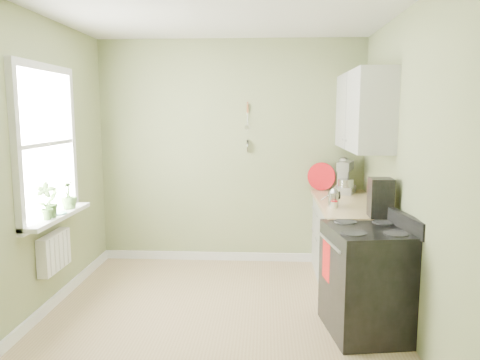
# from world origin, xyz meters

# --- Properties ---
(floor) EXTENTS (3.20, 3.60, 0.02)m
(floor) POSITION_xyz_m (0.00, 0.00, -0.01)
(floor) COLOR tan
(floor) RESTS_ON ground
(ceiling) EXTENTS (3.20, 3.60, 0.02)m
(ceiling) POSITION_xyz_m (0.00, 0.00, 2.71)
(ceiling) COLOR white
(ceiling) RESTS_ON wall_back
(wall_back) EXTENTS (3.20, 0.02, 2.70)m
(wall_back) POSITION_xyz_m (0.00, 1.81, 1.35)
(wall_back) COLOR #909A69
(wall_back) RESTS_ON floor
(wall_left) EXTENTS (0.02, 3.60, 2.70)m
(wall_left) POSITION_xyz_m (-1.61, 0.00, 1.35)
(wall_left) COLOR #909A69
(wall_left) RESTS_ON floor
(wall_right) EXTENTS (0.02, 3.60, 2.70)m
(wall_right) POSITION_xyz_m (1.61, 0.00, 1.35)
(wall_right) COLOR #909A69
(wall_right) RESTS_ON floor
(base_cabinets) EXTENTS (0.60, 1.60, 0.87)m
(base_cabinets) POSITION_xyz_m (1.30, 1.00, 0.43)
(base_cabinets) COLOR silver
(base_cabinets) RESTS_ON floor
(countertop) EXTENTS (0.64, 1.60, 0.04)m
(countertop) POSITION_xyz_m (1.29, 1.00, 0.89)
(countertop) COLOR tan
(countertop) RESTS_ON base_cabinets
(upper_cabinets) EXTENTS (0.35, 1.40, 0.80)m
(upper_cabinets) POSITION_xyz_m (1.43, 1.10, 1.85)
(upper_cabinets) COLOR silver
(upper_cabinets) RESTS_ON wall_right
(window) EXTENTS (0.06, 1.14, 1.44)m
(window) POSITION_xyz_m (-1.58, 0.30, 1.55)
(window) COLOR white
(window) RESTS_ON wall_left
(window_sill) EXTENTS (0.18, 1.14, 0.04)m
(window_sill) POSITION_xyz_m (-1.51, 0.30, 0.88)
(window_sill) COLOR white
(window_sill) RESTS_ON wall_left
(radiator) EXTENTS (0.12, 0.50, 0.35)m
(radiator) POSITION_xyz_m (-1.54, 0.25, 0.55)
(radiator) COLOR white
(radiator) RESTS_ON wall_left
(wall_utensils) EXTENTS (0.02, 0.14, 0.58)m
(wall_utensils) POSITION_xyz_m (0.20, 1.78, 1.56)
(wall_utensils) COLOR tan
(wall_utensils) RESTS_ON wall_back
(stove) EXTENTS (0.75, 0.82, 1.02)m
(stove) POSITION_xyz_m (1.28, -0.07, 0.46)
(stove) COLOR black
(stove) RESTS_ON floor
(stand_mixer) EXTENTS (0.30, 0.37, 0.41)m
(stand_mixer) POSITION_xyz_m (1.34, 1.55, 1.08)
(stand_mixer) COLOR #B2B2B7
(stand_mixer) RESTS_ON countertop
(kettle) EXTENTS (0.18, 0.11, 0.18)m
(kettle) POSITION_xyz_m (1.09, 0.74, 1.00)
(kettle) COLOR silver
(kettle) RESTS_ON countertop
(coffee_maker) EXTENTS (0.21, 0.22, 0.35)m
(coffee_maker) POSITION_xyz_m (1.44, 0.30, 1.08)
(coffee_maker) COLOR black
(coffee_maker) RESTS_ON countertop
(red_tray) EXTENTS (0.33, 0.18, 0.34)m
(red_tray) POSITION_xyz_m (1.09, 1.72, 1.08)
(red_tray) COLOR #A30E14
(red_tray) RESTS_ON countertop
(jar) EXTENTS (0.07, 0.07, 0.07)m
(jar) POSITION_xyz_m (1.09, 0.67, 0.95)
(jar) COLOR beige
(jar) RESTS_ON countertop
(plant_a) EXTENTS (0.21, 0.17, 0.34)m
(plant_a) POSITION_xyz_m (-1.50, 0.06, 1.07)
(plant_a) COLOR #466D31
(plant_a) RESTS_ON window_sill
(plant_b) EXTENTS (0.14, 0.16, 0.27)m
(plant_b) POSITION_xyz_m (-1.50, 0.17, 1.03)
(plant_b) COLOR #466D31
(plant_b) RESTS_ON window_sill
(plant_c) EXTENTS (0.17, 0.17, 0.28)m
(plant_c) POSITION_xyz_m (-1.50, 0.55, 1.04)
(plant_c) COLOR #466D31
(plant_c) RESTS_ON window_sill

